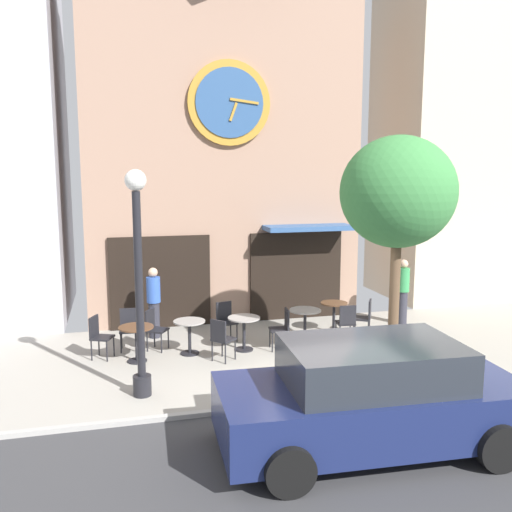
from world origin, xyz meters
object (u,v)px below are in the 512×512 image
(cafe_table_center_left, at_px, (189,331))
(cafe_chair_facing_street, at_px, (346,320))
(cafe_table_center, at_px, (334,312))
(cafe_chair_by_entrance, at_px, (283,326))
(street_lamp, at_px, (139,284))
(street_tree, at_px, (398,193))
(cafe_chair_facing_wall, at_px, (129,326))
(parked_car_navy, at_px, (371,397))
(cafe_chair_near_tree, at_px, (98,334))
(pedestrian_blue, at_px, (154,302))
(cafe_table_near_curb, at_px, (136,337))
(cafe_chair_outer, at_px, (221,337))
(cafe_chair_left_end, at_px, (154,326))
(cafe_chair_right_end, at_px, (226,318))
(pedestrian_green, at_px, (403,291))
(cafe_table_leftmost, at_px, (305,319))
(cafe_table_near_door, at_px, (244,327))
(cafe_chair_mid_row, at_px, (365,315))

(cafe_table_center_left, distance_m, cafe_chair_facing_street, 3.56)
(cafe_table_center, bearing_deg, cafe_chair_by_entrance, -149.47)
(cafe_chair_by_entrance, bearing_deg, cafe_chair_facing_street, 2.51)
(street_lamp, bearing_deg, cafe_chair_by_entrance, 30.01)
(street_tree, distance_m, cafe_chair_facing_wall, 6.35)
(cafe_table_center_left, relative_size, parked_car_navy, 0.17)
(cafe_chair_near_tree, distance_m, pedestrian_blue, 1.75)
(cafe_table_near_curb, distance_m, cafe_chair_facing_wall, 0.88)
(cafe_chair_outer, relative_size, cafe_chair_left_end, 1.00)
(street_lamp, height_order, cafe_chair_right_end, street_lamp)
(parked_car_navy, bearing_deg, cafe_chair_facing_street, 70.40)
(cafe_table_center, relative_size, pedestrian_green, 0.44)
(street_lamp, xyz_separation_m, cafe_chair_facing_wall, (-0.14, 2.66, -1.46))
(cafe_chair_by_entrance, xyz_separation_m, parked_car_navy, (-0.09, -4.50, 0.23))
(cafe_chair_outer, height_order, cafe_chair_left_end, same)
(cafe_table_leftmost, distance_m, cafe_chair_by_entrance, 0.74)
(street_tree, xyz_separation_m, cafe_chair_facing_street, (-0.14, 1.88, -2.95))
(pedestrian_green, relative_size, parked_car_navy, 0.38)
(cafe_chair_outer, bearing_deg, cafe_chair_by_entrance, 16.65)
(street_tree, bearing_deg, cafe_chair_facing_street, 94.38)
(street_lamp, distance_m, cafe_table_leftmost, 4.58)
(cafe_chair_right_end, distance_m, cafe_chair_left_end, 1.67)
(cafe_chair_facing_street, bearing_deg, cafe_chair_left_end, 171.80)
(cafe_chair_outer, bearing_deg, pedestrian_blue, 120.84)
(street_tree, distance_m, cafe_chair_by_entrance, 3.85)
(street_tree, height_order, cafe_chair_right_end, street_tree)
(cafe_table_center_left, bearing_deg, parked_car_navy, -67.68)
(cafe_table_center_left, xyz_separation_m, cafe_chair_right_end, (0.93, 0.74, 0.02))
(cafe_table_near_door, bearing_deg, street_tree, -38.11)
(cafe_table_leftmost, bearing_deg, cafe_chair_by_entrance, -151.12)
(cafe_table_near_curb, xyz_separation_m, cafe_table_leftmost, (3.78, 0.37, 0.02))
(cafe_table_center_left, distance_m, cafe_table_near_door, 1.19)
(street_lamp, xyz_separation_m, cafe_chair_mid_row, (5.28, 2.18, -1.46))
(street_tree, xyz_separation_m, cafe_chair_right_end, (-2.77, 2.76, -2.95))
(cafe_table_near_door, xyz_separation_m, cafe_chair_left_end, (-1.90, 0.53, 0.01))
(cafe_chair_facing_street, bearing_deg, parked_car_navy, -109.60)
(cafe_chair_near_tree, distance_m, parked_car_navy, 6.21)
(cafe_chair_by_entrance, relative_size, pedestrian_green, 0.54)
(cafe_table_center_left, distance_m, cafe_chair_near_tree, 1.89)
(cafe_table_near_door, xyz_separation_m, cafe_table_leftmost, (1.48, 0.20, 0.03))
(cafe_table_near_curb, bearing_deg, cafe_chair_by_entrance, 0.33)
(cafe_chair_near_tree, xyz_separation_m, pedestrian_green, (7.47, 0.82, 0.33))
(cafe_table_leftmost, distance_m, cafe_chair_outer, 2.24)
(cafe_chair_facing_wall, relative_size, cafe_chair_by_entrance, 1.00)
(cafe_chair_right_end, distance_m, pedestrian_green, 4.68)
(cafe_chair_near_tree, height_order, parked_car_navy, parked_car_navy)
(cafe_table_near_curb, relative_size, cafe_chair_by_entrance, 0.83)
(street_tree, xyz_separation_m, cafe_table_near_door, (-2.51, 1.97, -2.96))
(street_tree, relative_size, parked_car_navy, 1.04)
(cafe_chair_facing_wall, bearing_deg, cafe_chair_near_tree, -144.19)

